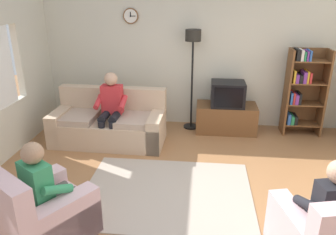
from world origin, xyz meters
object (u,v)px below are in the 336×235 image
object	(u,v)px
couch	(109,125)
person_on_couch	(111,106)
bookshelf	(302,90)
tv	(228,94)
person_in_left_armchair	(46,185)
person_in_right_armchair	(326,205)
armchair_near_window	(42,215)
tv_stand	(226,118)
floor_lamp	(193,52)

from	to	relation	value
couch	person_on_couch	xyz separation A→B (m)	(0.08, -0.11, 0.39)
bookshelf	person_on_couch	bearing A→B (deg)	-165.26
tv	person_in_left_armchair	xyz separation A→B (m)	(-2.03, -3.03, -0.13)
bookshelf	person_in_right_armchair	world-z (taller)	bookshelf
bookshelf	person_in_left_armchair	distance (m)	4.58
tv	armchair_near_window	distance (m)	3.76
tv_stand	person_in_right_armchair	world-z (taller)	person_in_right_armchair
bookshelf	floor_lamp	xyz separation A→B (m)	(-1.97, 0.03, 0.62)
person_in_left_armchair	tv	bearing A→B (deg)	56.15
bookshelf	person_in_left_armchair	bearing A→B (deg)	-136.98
person_in_left_armchair	floor_lamp	bearing A→B (deg)	66.36
floor_lamp	person_on_couch	xyz separation A→B (m)	(-1.31, -0.89, -0.75)
couch	person_in_right_armchair	xyz separation A→B (m)	(2.78, -2.41, 0.29)
tv	bookshelf	world-z (taller)	bookshelf
floor_lamp	person_in_left_armchair	distance (m)	3.54
tv	bookshelf	distance (m)	1.32
couch	armchair_near_window	world-z (taller)	same
tv_stand	person_in_left_armchair	world-z (taller)	person_in_left_armchair
tv	floor_lamp	size ratio (longest dim) A/B	0.32
tv_stand	person_on_couch	world-z (taller)	person_on_couch
tv_stand	armchair_near_window	distance (m)	3.75
bookshelf	tv_stand	bearing A→B (deg)	-176.93
bookshelf	tv	bearing A→B (deg)	-175.87
person_on_couch	person_in_left_armchair	bearing A→B (deg)	-91.78
person_on_couch	bookshelf	bearing A→B (deg)	14.74
tv_stand	floor_lamp	bearing A→B (deg)	171.36
tv	person_on_couch	bearing A→B (deg)	-158.64
tv_stand	person_in_left_armchair	distance (m)	3.68
couch	armchair_near_window	bearing A→B (deg)	-90.87
tv	tv_stand	bearing A→B (deg)	90.00
couch	person_in_left_armchair	bearing A→B (deg)	-89.70
tv_stand	tv	bearing A→B (deg)	-90.00
floor_lamp	tv_stand	bearing A→B (deg)	-8.64
person_on_couch	person_in_left_armchair	size ratio (longest dim) A/B	1.11
couch	person_in_left_armchair	world-z (taller)	person_in_left_armchair
tv	person_in_right_armchair	bearing A→B (deg)	-76.53
person_in_right_armchair	tv_stand	bearing A→B (deg)	103.36
armchair_near_window	person_in_left_armchair	distance (m)	0.33
tv	floor_lamp	xyz separation A→B (m)	(-0.65, 0.12, 0.71)
tv_stand	person_in_right_armchair	size ratio (longest dim) A/B	0.98
armchair_near_window	person_on_couch	xyz separation A→B (m)	(0.12, 2.33, 0.41)
tv_stand	couch	bearing A→B (deg)	-161.56
couch	bookshelf	bearing A→B (deg)	12.62
bookshelf	person_on_couch	distance (m)	3.39
couch	tv_stand	xyz separation A→B (m)	(2.04, 0.68, -0.05)
tv_stand	person_in_right_armchair	bearing A→B (deg)	-76.64
tv	person_in_right_armchair	distance (m)	3.16
floor_lamp	armchair_near_window	xyz separation A→B (m)	(-1.43, -3.22, -1.16)
tv_stand	bookshelf	xyz separation A→B (m)	(1.32, 0.07, 0.57)
person_on_couch	armchair_near_window	bearing A→B (deg)	-92.93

